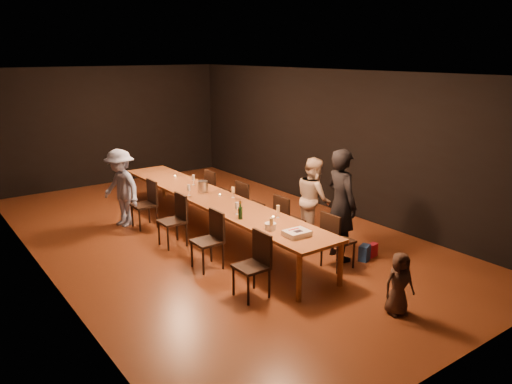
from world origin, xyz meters
TOP-DOWN VIEW (x-y plane):
  - ground at (0.00, 0.00)m, footprint 10.00×10.00m
  - room_shell at (0.00, 0.00)m, footprint 6.04×10.04m
  - table at (0.00, 0.00)m, footprint 0.90×6.00m
  - chair_right_0 at (0.85, -2.40)m, footprint 0.42×0.42m
  - chair_right_1 at (0.85, -1.20)m, footprint 0.42×0.42m
  - chair_right_2 at (0.85, 0.00)m, footprint 0.42×0.42m
  - chair_right_3 at (0.85, 1.20)m, footprint 0.42×0.42m
  - chair_left_0 at (-0.85, -2.40)m, footprint 0.42×0.42m
  - chair_left_1 at (-0.85, -1.20)m, footprint 0.42×0.42m
  - chair_left_2 at (-0.85, 0.00)m, footprint 0.42×0.42m
  - chair_left_3 at (-0.85, 1.20)m, footprint 0.42×0.42m
  - woman_birthday at (1.15, -2.14)m, footprint 0.55×0.74m
  - woman_tan at (1.43, -1.18)m, footprint 0.83×0.91m
  - man_blue at (-1.15, 1.56)m, footprint 0.80×1.10m
  - child at (0.43, -3.93)m, footprint 0.49×0.40m
  - gift_bag_red at (1.64, -2.44)m, footprint 0.20×0.13m
  - gift_bag_blue at (1.41, -2.47)m, footprint 0.25×0.21m
  - birthday_cake at (-0.06, -2.44)m, footprint 0.37×0.30m
  - plate_stack at (-0.20, -1.99)m, footprint 0.21×0.21m
  - champagne_bottle at (-0.29, -1.32)m, footprint 0.09×0.09m
  - ice_bucket at (0.05, 0.43)m, footprint 0.20×0.20m
  - wineglass_0 at (-0.23, -2.06)m, footprint 0.06×0.06m
  - wineglass_1 at (0.24, -1.63)m, footprint 0.06×0.06m
  - wineglass_2 at (-0.20, -1.09)m, footprint 0.06×0.06m
  - wineglass_3 at (0.29, -0.24)m, footprint 0.06×0.06m
  - wineglass_4 at (-0.29, 0.37)m, footprint 0.06×0.06m
  - wineglass_5 at (0.15, 1.00)m, footprint 0.06×0.06m
  - tealight_near at (0.15, -1.62)m, footprint 0.05×0.05m
  - tealight_mid at (0.15, -0.01)m, footprint 0.05×0.05m
  - tealight_far at (0.15, 1.79)m, footprint 0.05×0.05m

SIDE VIEW (x-z plane):
  - ground at x=0.00m, z-range 0.00..0.00m
  - gift_bag_red at x=1.64m, z-range 0.00..0.23m
  - gift_bag_blue at x=1.41m, z-range 0.00..0.26m
  - child at x=0.43m, z-range 0.00..0.86m
  - chair_right_0 at x=0.85m, z-range 0.00..0.93m
  - chair_right_1 at x=0.85m, z-range 0.00..0.93m
  - chair_right_2 at x=0.85m, z-range 0.00..0.93m
  - chair_right_3 at x=0.85m, z-range 0.00..0.93m
  - chair_left_0 at x=-0.85m, z-range 0.00..0.93m
  - chair_left_1 at x=-0.85m, z-range 0.00..0.93m
  - chair_left_2 at x=-0.85m, z-range 0.00..0.93m
  - chair_left_3 at x=-0.85m, z-range 0.00..0.93m
  - table at x=0.00m, z-range 0.33..1.08m
  - woman_tan at x=1.43m, z-range 0.00..1.52m
  - tealight_near at x=0.15m, z-range 0.75..0.78m
  - tealight_mid at x=0.15m, z-range 0.75..0.78m
  - tealight_far at x=0.15m, z-range 0.75..0.78m
  - man_blue at x=-1.15m, z-range 0.00..1.54m
  - birthday_cake at x=-0.06m, z-range 0.75..0.83m
  - plate_stack at x=-0.20m, z-range 0.75..0.85m
  - wineglass_0 at x=-0.23m, z-range 0.75..0.96m
  - wineglass_1 at x=0.24m, z-range 0.75..0.96m
  - wineglass_2 at x=-0.20m, z-range 0.75..0.96m
  - wineglass_3 at x=0.29m, z-range 0.75..0.96m
  - wineglass_4 at x=-0.29m, z-range 0.75..0.96m
  - wineglass_5 at x=0.15m, z-range 0.75..0.96m
  - ice_bucket at x=0.05m, z-range 0.75..0.96m
  - champagne_bottle at x=-0.29m, z-range 0.75..1.05m
  - woman_birthday at x=1.15m, z-range 0.00..1.86m
  - room_shell at x=0.00m, z-range 0.57..3.59m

